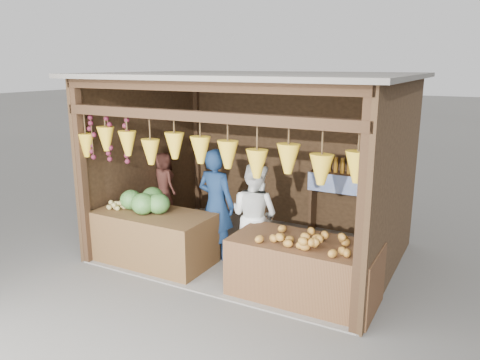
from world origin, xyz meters
name	(u,v)px	position (x,y,z in m)	size (l,w,h in m)	color
ground	(253,252)	(0.00, 0.00, 0.00)	(80.00, 80.00, 0.00)	#514F49
stall_structure	(251,144)	(-0.03, -0.04, 1.67)	(4.30, 3.30, 2.66)	slate
back_shelf	(348,186)	(1.05, 1.28, 0.87)	(1.25, 0.32, 1.32)	#382314
counter_left	(154,238)	(-1.09, -0.99, 0.37)	(1.68, 0.85, 0.75)	#51351B
counter_right	(303,270)	(1.17, -0.98, 0.37)	(1.76, 0.85, 0.73)	#4A2C18
stool	(165,219)	(-1.83, 0.24, 0.16)	(0.33, 0.33, 0.31)	black
man_standing	(216,205)	(-0.38, -0.44, 0.82)	(0.60, 0.39, 1.63)	#142A4D
woman_standing	(254,215)	(0.23, -0.43, 0.75)	(0.73, 0.57, 1.49)	white
vendor_seated	(164,182)	(-1.83, 0.24, 0.82)	(0.50, 0.32, 1.02)	#4F281F
melon_pile	(148,200)	(-1.20, -0.96, 0.91)	(1.00, 0.50, 0.32)	#144A13
tanfruit_pile	(118,204)	(-1.67, -1.07, 0.81)	(0.34, 0.40, 0.13)	#A6964C
mango_pile	(310,235)	(1.25, -1.01, 0.84)	(1.40, 0.64, 0.22)	#CB441B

